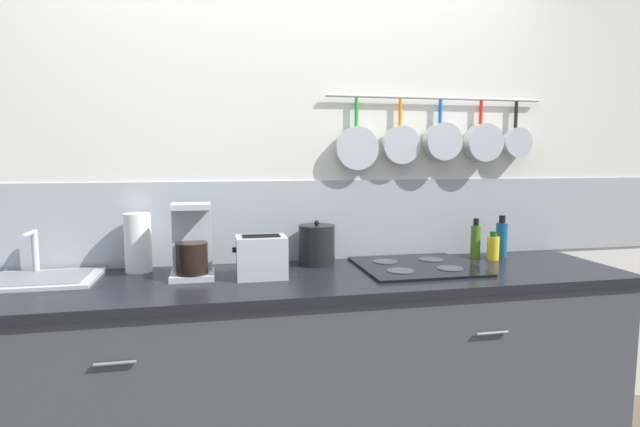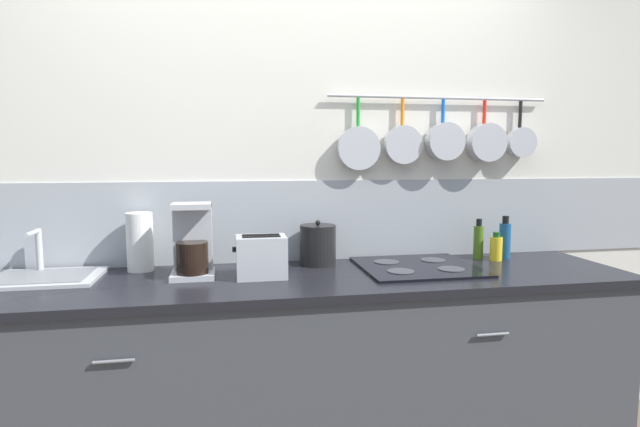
% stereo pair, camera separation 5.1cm
% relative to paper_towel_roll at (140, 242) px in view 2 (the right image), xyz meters
% --- Properties ---
extents(wall_back, '(7.20, 0.15, 2.60)m').
position_rel_paper_towel_roll_xyz_m(wall_back, '(0.72, 0.12, 0.22)').
color(wall_back, silver).
rests_on(wall_back, ground_plane).
extents(cabinet_base, '(2.89, 0.64, 0.89)m').
position_rel_paper_towel_roll_xyz_m(cabinet_base, '(0.71, -0.24, -0.61)').
color(cabinet_base, '#3F4247').
rests_on(cabinet_base, ground_plane).
extents(countertop, '(2.93, 0.66, 0.03)m').
position_rel_paper_towel_roll_xyz_m(countertop, '(0.71, -0.24, -0.15)').
color(countertop, black).
rests_on(countertop, cabinet_base).
extents(sink_basin, '(0.56, 0.34, 0.20)m').
position_rel_paper_towel_roll_xyz_m(sink_basin, '(-0.43, -0.10, -0.12)').
color(sink_basin, '#B7BABF').
rests_on(sink_basin, countertop).
extents(paper_towel_roll, '(0.12, 0.12, 0.27)m').
position_rel_paper_towel_roll_xyz_m(paper_towel_roll, '(0.00, 0.00, 0.00)').
color(paper_towel_roll, white).
rests_on(paper_towel_roll, countertop).
extents(coffee_maker, '(0.18, 0.18, 0.32)m').
position_rel_paper_towel_roll_xyz_m(coffee_maker, '(0.24, -0.15, -0.00)').
color(coffee_maker, '#B7BABF').
rests_on(coffee_maker, countertop).
extents(toaster, '(0.23, 0.16, 0.18)m').
position_rel_paper_towel_roll_xyz_m(toaster, '(0.53, -0.23, -0.04)').
color(toaster, '#B7BABF').
rests_on(toaster, countertop).
extents(kettle, '(0.17, 0.17, 0.22)m').
position_rel_paper_towel_roll_xyz_m(kettle, '(0.82, -0.02, -0.04)').
color(kettle, black).
rests_on(kettle, countertop).
extents(cooktop, '(0.53, 0.51, 0.01)m').
position_rel_paper_towel_roll_xyz_m(cooktop, '(1.26, -0.18, -0.13)').
color(cooktop, black).
rests_on(cooktop, countertop).
extents(bottle_olive_oil, '(0.05, 0.05, 0.20)m').
position_rel_paper_towel_roll_xyz_m(bottle_olive_oil, '(1.65, -0.03, -0.04)').
color(bottle_olive_oil, '#4C721E').
rests_on(bottle_olive_oil, countertop).
extents(bottle_cooking_wine, '(0.06, 0.06, 0.14)m').
position_rel_paper_towel_roll_xyz_m(bottle_cooking_wine, '(1.72, -0.09, -0.07)').
color(bottle_cooking_wine, yellow).
rests_on(bottle_cooking_wine, countertop).
extents(bottle_vinegar, '(0.06, 0.06, 0.22)m').
position_rel_paper_towel_roll_xyz_m(bottle_vinegar, '(1.79, -0.05, -0.04)').
color(bottle_vinegar, navy).
rests_on(bottle_vinegar, countertop).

